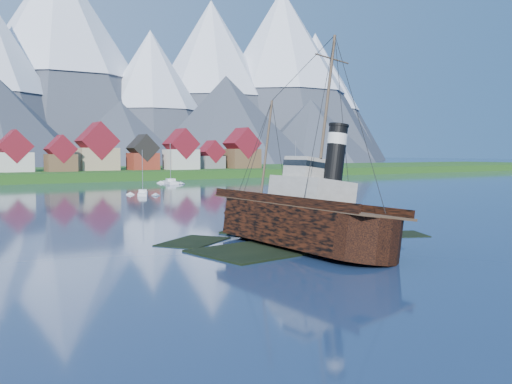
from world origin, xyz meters
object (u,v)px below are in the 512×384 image
sailboat_e (171,183)px  sailboat_d (295,186)px  tugboat_wreck (288,218)px  sailboat_f (143,194)px

sailboat_e → sailboat_d: bearing=-45.9°
tugboat_wreck → sailboat_e: 117.11m
sailboat_d → tugboat_wreck: bearing=-120.2°
sailboat_d → sailboat_f: size_ratio=1.25×
tugboat_wreck → sailboat_d: (57.62, 77.12, -2.49)m
tugboat_wreck → sailboat_d: tugboat_wreck is taller
tugboat_wreck → sailboat_d: size_ratio=2.14×
sailboat_d → sailboat_e: bearing=128.6°
tugboat_wreck → sailboat_f: (12.23, 72.06, -2.56)m
tugboat_wreck → sailboat_e: (36.24, 111.33, -2.52)m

